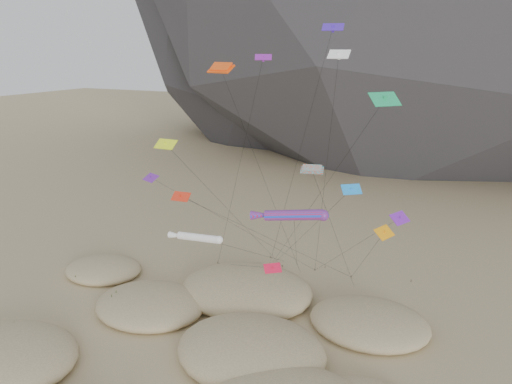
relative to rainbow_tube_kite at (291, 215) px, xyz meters
The scene contains 9 objects.
ground 16.93m from the rainbow_tube_kite, 123.93° to the right, with size 500.00×500.00×0.00m, color #CCB789.
dunes 14.62m from the rainbow_tube_kite, 143.20° to the right, with size 48.20×37.27×3.75m.
dune_grass 15.16m from the rainbow_tube_kite, 144.07° to the right, with size 41.46×28.83×1.57m.
kite_stakes 20.69m from the rainbow_tube_kite, 104.34° to the left, with size 24.95×5.66×0.30m.
rainbow_tube_kite is the anchor object (origin of this frame).
white_tube_kite 11.33m from the rainbow_tube_kite, behind, with size 6.81×17.75×9.76m.
orange_parafoil 16.19m from the rainbow_tube_kite, 162.15° to the left, with size 6.42×12.81×27.11m.
multi_parafoil 4.82m from the rainbow_tube_kite, 65.47° to the left, with size 3.38×11.98×17.60m.
delta_kites 6.22m from the rainbow_tube_kite, 118.11° to the left, with size 29.52×19.41×30.79m.
Camera 1 is at (22.22, -33.48, 28.52)m, focal length 35.00 mm.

